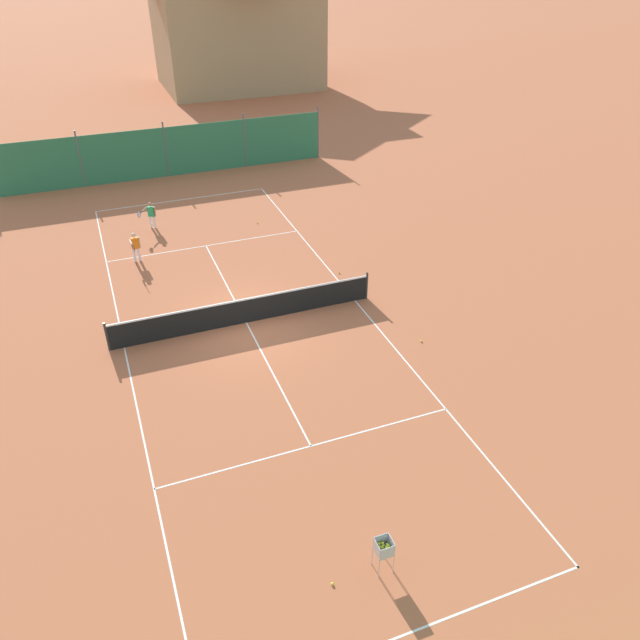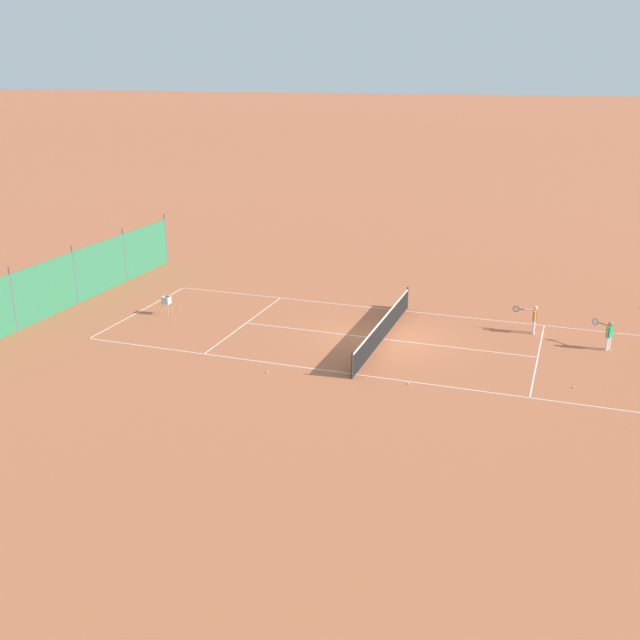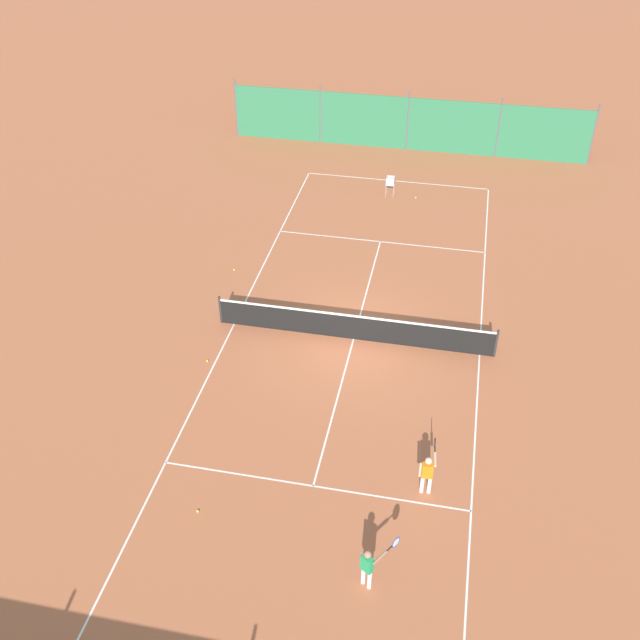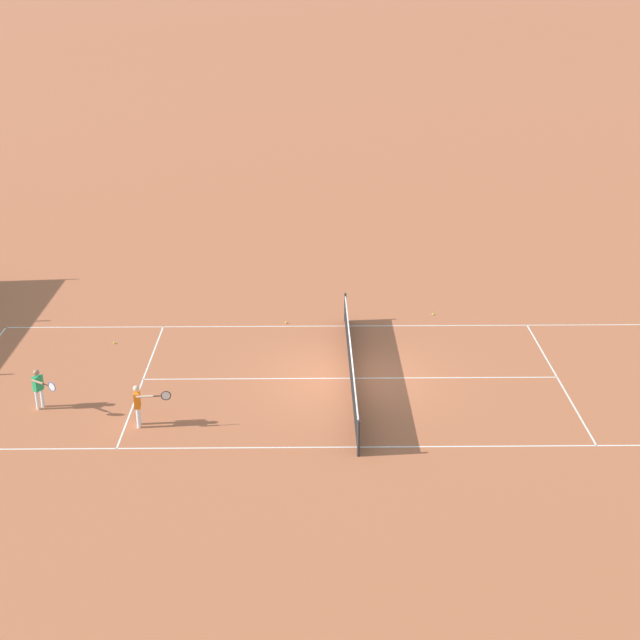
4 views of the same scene
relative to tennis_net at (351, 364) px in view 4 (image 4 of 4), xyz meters
The scene contains 8 objects.
ground_plane 0.50m from the tennis_net, ahead, with size 600.00×600.00×0.00m, color #B7603D.
court_line_markings 0.50m from the tennis_net, ahead, with size 8.25×23.85×0.01m.
tennis_net is the anchor object (origin of this frame).
player_near_service 9.19m from the tennis_net, 101.55° to the left, with size 0.83×0.84×1.22m.
player_far_service 6.63m from the tennis_net, 115.91° to the left, with size 0.43×1.05×1.25m.
tennis_ball_alley_left 4.85m from the tennis_net, 25.74° to the left, with size 0.07×0.07×0.07m, color #CCE033.
tennis_ball_service_box 8.28m from the tennis_net, 71.03° to the left, with size 0.07×0.07×0.07m, color #CCE033.
tennis_ball_far_corner 6.01m from the tennis_net, 32.23° to the right, with size 0.07×0.07×0.07m, color #CCE033.
Camera 4 is at (-24.62, 1.23, 12.30)m, focal length 50.00 mm.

